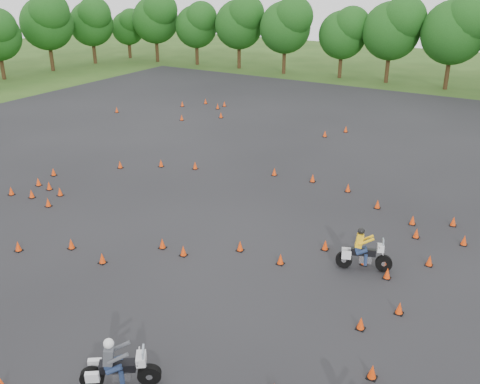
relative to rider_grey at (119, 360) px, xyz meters
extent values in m
plane|color=#2D5119|center=(-3.06, 8.05, -0.92)|extent=(140.00, 140.00, 0.00)
plane|color=black|center=(-3.06, 14.05, -0.91)|extent=(62.00, 62.00, 0.00)
cone|color=#F5400A|center=(-10.82, 15.51, -0.69)|extent=(0.26, 0.26, 0.45)
cone|color=#F5400A|center=(-1.68, 17.94, -0.69)|extent=(0.26, 0.26, 0.45)
cone|color=#F5400A|center=(-3.60, 28.58, -0.69)|extent=(0.26, 0.26, 0.45)
cone|color=#F5400A|center=(6.41, 16.10, -0.69)|extent=(0.26, 0.26, 0.45)
cone|color=#F5400A|center=(-4.20, 7.25, -0.69)|extent=(0.26, 0.26, 0.45)
cone|color=#F5400A|center=(-15.02, 7.81, -0.69)|extent=(0.26, 0.26, 0.45)
cone|color=#F5400A|center=(-8.75, 16.24, -0.69)|extent=(0.26, 0.26, 0.45)
cone|color=#F5400A|center=(-15.79, 29.69, -0.69)|extent=(0.26, 0.26, 0.45)
cone|color=#F5400A|center=(-7.62, 5.18, -0.69)|extent=(0.26, 0.26, 0.45)
cone|color=#F5400A|center=(-13.83, 9.37, -0.69)|extent=(0.26, 0.26, 0.45)
cone|color=#F5400A|center=(2.66, 16.24, -0.69)|extent=(0.26, 0.26, 0.45)
cone|color=#F5400A|center=(5.19, 13.94, -0.69)|extent=(0.26, 0.26, 0.45)
cone|color=#F5400A|center=(4.69, 15.24, -0.69)|extent=(0.26, 0.26, 0.45)
cone|color=#F5400A|center=(-1.14, 8.80, -0.69)|extent=(0.26, 0.26, 0.45)
cone|color=#F5400A|center=(-13.93, 27.31, -0.69)|extent=(0.26, 0.26, 0.45)
cone|color=#F5400A|center=(-19.01, 28.87, -0.69)|extent=(0.26, 0.26, 0.45)
cone|color=#F5400A|center=(6.29, 4.05, -0.69)|extent=(0.26, 0.26, 0.45)
cone|color=#F5400A|center=(0.59, 17.57, -0.69)|extent=(0.26, 0.26, 0.45)
cone|color=#F5400A|center=(2.03, 10.77, -0.69)|extent=(0.26, 0.26, 0.45)
cone|color=#F5400A|center=(-9.45, 3.84, -0.69)|extent=(0.26, 0.26, 0.45)
cone|color=#F5400A|center=(-13.74, 8.11, -0.69)|extent=(0.26, 0.26, 0.45)
cone|color=#F5400A|center=(-3.01, 7.19, -0.69)|extent=(0.26, 0.26, 0.45)
cone|color=#F5400A|center=(-5.55, 4.94, -0.69)|extent=(0.26, 0.26, 0.45)
cone|color=#F5400A|center=(5.05, 9.82, -0.69)|extent=(0.26, 0.26, 0.45)
cone|color=#F5400A|center=(0.89, 8.67, -0.69)|extent=(0.26, 0.26, 0.45)
cone|color=#F5400A|center=(5.21, 6.17, -0.69)|extent=(0.26, 0.26, 0.45)
cone|color=#F5400A|center=(-12.83, 14.02, -0.69)|extent=(0.26, 0.26, 0.45)
cone|color=#F5400A|center=(-12.66, 9.09, -0.69)|extent=(0.26, 0.26, 0.45)
cone|color=#F5400A|center=(7.19, 14.32, -0.69)|extent=(0.26, 0.26, 0.45)
cone|color=#F5400A|center=(-22.55, 24.27, -0.69)|extent=(0.26, 0.26, 0.45)
cone|color=#F5400A|center=(-4.06, 17.75, -0.69)|extent=(0.26, 0.26, 0.45)
cone|color=#F5400A|center=(-15.35, 11.03, -0.69)|extent=(0.26, 0.26, 0.45)
cone|color=#F5400A|center=(3.92, 10.41, -0.69)|extent=(0.26, 0.26, 0.45)
cone|color=#F5400A|center=(6.10, 7.72, -0.69)|extent=(0.26, 0.26, 0.45)
cone|color=#F5400A|center=(-4.49, 26.65, -0.69)|extent=(0.26, 0.26, 0.45)
cone|color=#F5400A|center=(-16.24, 25.02, -0.69)|extent=(0.26, 0.26, 0.45)
cone|color=#F5400A|center=(-12.07, 7.77, -0.69)|extent=(0.26, 0.26, 0.45)
cone|color=#F5400A|center=(-15.78, 30.78, -0.69)|extent=(0.26, 0.26, 0.45)
cone|color=#F5400A|center=(6.27, 11.70, -0.69)|extent=(0.26, 0.26, 0.45)
cone|color=#F5400A|center=(-17.81, 30.79, -0.69)|extent=(0.26, 0.26, 0.45)
cone|color=#F5400A|center=(-14.84, 9.48, -0.69)|extent=(0.26, 0.26, 0.45)
camera|label=1|loc=(9.33, -8.88, 10.49)|focal=40.00mm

